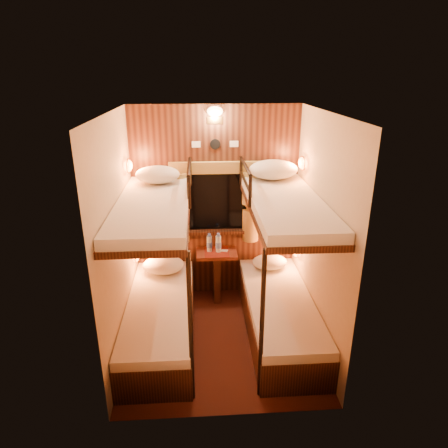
{
  "coord_description": "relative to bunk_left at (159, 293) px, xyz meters",
  "views": [
    {
      "loc": [
        -0.21,
        -3.63,
        2.75
      ],
      "look_at": [
        0.05,
        0.15,
        1.29
      ],
      "focal_mm": 32.0,
      "sensor_mm": 36.0,
      "label": 1
    }
  ],
  "objects": [
    {
      "name": "table",
      "position": [
        0.65,
        0.78,
        -0.14
      ],
      "size": [
        0.5,
        0.34,
        0.66
      ],
      "color": "maroon",
      "rests_on": "floor"
    },
    {
      "name": "back_panel",
      "position": [
        0.65,
        0.97,
        0.64
      ],
      "size": [
        2.0,
        0.03,
        2.4
      ],
      "primitive_type": "cube",
      "color": "black",
      "rests_on": "floor"
    },
    {
      "name": "reading_lamps",
      "position": [
        0.65,
        0.63,
        0.68
      ],
      "size": [
        2.0,
        0.2,
        1.25
      ],
      "color": "orange",
      "rests_on": "wall_left"
    },
    {
      "name": "sachet_a",
      "position": [
        0.75,
        0.8,
        0.09
      ],
      "size": [
        0.1,
        0.08,
        0.01
      ],
      "primitive_type": "cube",
      "rotation": [
        0.0,
        0.0,
        -0.31
      ],
      "color": "silver",
      "rests_on": "table"
    },
    {
      "name": "wall_left",
      "position": [
        -0.35,
        -0.07,
        0.64
      ],
      "size": [
        0.0,
        2.4,
        2.4
      ],
      "primitive_type": "plane",
      "rotation": [
        1.57,
        0.0,
        1.57
      ],
      "color": "#C6B293",
      "rests_on": "floor"
    },
    {
      "name": "pillow_upper_right",
      "position": [
        1.3,
        0.7,
        1.14
      ],
      "size": [
        0.56,
        0.4,
        0.22
      ],
      "primitive_type": "ellipsoid",
      "color": "white",
      "rests_on": "bunk_right"
    },
    {
      "name": "pillow_lower_left",
      "position": [
        -0.0,
        0.65,
        -0.0
      ],
      "size": [
        0.5,
        0.36,
        0.2
      ],
      "primitive_type": "ellipsoid",
      "color": "white",
      "rests_on": "bunk_left"
    },
    {
      "name": "bottle_right",
      "position": [
        0.67,
        0.78,
        0.2
      ],
      "size": [
        0.07,
        0.07,
        0.25
      ],
      "rotation": [
        0.0,
        0.0,
        -0.41
      ],
      "color": "#99BFE5",
      "rests_on": "table"
    },
    {
      "name": "sachet_b",
      "position": [
        0.76,
        0.81,
        0.09
      ],
      "size": [
        0.07,
        0.06,
        0.01
      ],
      "primitive_type": "cube",
      "rotation": [
        0.0,
        0.0,
        -0.12
      ],
      "color": "silver",
      "rests_on": "table"
    },
    {
      "name": "wall_front",
      "position": [
        0.65,
        -1.12,
        0.64
      ],
      "size": [
        2.4,
        0.0,
        2.4
      ],
      "primitive_type": "plane",
      "rotation": [
        -1.57,
        0.0,
        0.0
      ],
      "color": "#C6B293",
      "rests_on": "floor"
    },
    {
      "name": "ceiling",
      "position": [
        0.65,
        -0.07,
        1.84
      ],
      "size": [
        2.1,
        2.1,
        0.0
      ],
      "primitive_type": "plane",
      "rotation": [
        3.14,
        0.0,
        0.0
      ],
      "color": "silver",
      "rests_on": "wall_back"
    },
    {
      "name": "pillow_lower_right",
      "position": [
        1.3,
        0.68,
        -0.02
      ],
      "size": [
        0.43,
        0.31,
        0.17
      ],
      "primitive_type": "ellipsoid",
      "color": "white",
      "rests_on": "bunk_right"
    },
    {
      "name": "bunk_left",
      "position": [
        0.0,
        0.0,
        0.0
      ],
      "size": [
        0.72,
        1.9,
        1.82
      ],
      "color": "black",
      "rests_on": "floor"
    },
    {
      "name": "curtains",
      "position": [
        0.65,
        0.9,
        0.71
      ],
      "size": [
        1.1,
        0.22,
        1.0
      ],
      "color": "olive",
      "rests_on": "back_panel"
    },
    {
      "name": "pillow_upper_left",
      "position": [
        -0.0,
        0.61,
        1.12
      ],
      "size": [
        0.48,
        0.35,
        0.19
      ],
      "primitive_type": "ellipsoid",
      "color": "white",
      "rests_on": "bunk_left"
    },
    {
      "name": "wall_right",
      "position": [
        1.65,
        -0.07,
        0.64
      ],
      "size": [
        0.0,
        2.4,
        2.4
      ],
      "primitive_type": "plane",
      "rotation": [
        1.57,
        0.0,
        -1.57
      ],
      "color": "#C6B293",
      "rests_on": "floor"
    },
    {
      "name": "window",
      "position": [
        0.65,
        0.94,
        0.62
      ],
      "size": [
        1.0,
        0.12,
        0.79
      ],
      "color": "black",
      "rests_on": "back_panel"
    },
    {
      "name": "back_fixtures",
      "position": [
        0.65,
        0.93,
        1.69
      ],
      "size": [
        0.54,
        0.09,
        0.48
      ],
      "color": "black",
      "rests_on": "back_panel"
    },
    {
      "name": "wall_back",
      "position": [
        0.65,
        0.98,
        0.64
      ],
      "size": [
        2.4,
        0.0,
        2.4
      ],
      "primitive_type": "plane",
      "rotation": [
        1.57,
        0.0,
        0.0
      ],
      "color": "#C6B293",
      "rests_on": "floor"
    },
    {
      "name": "floor",
      "position": [
        0.65,
        -0.07,
        -0.56
      ],
      "size": [
        2.1,
        2.1,
        0.0
      ],
      "primitive_type": "plane",
      "color": "#36180E",
      "rests_on": "ground"
    },
    {
      "name": "bunk_right",
      "position": [
        1.3,
        0.0,
        0.0
      ],
      "size": [
        0.72,
        1.9,
        1.82
      ],
      "color": "black",
      "rests_on": "floor"
    },
    {
      "name": "bottle_left",
      "position": [
        0.56,
        0.8,
        0.19
      ],
      "size": [
        0.07,
        0.07,
        0.24
      ],
      "rotation": [
        0.0,
        0.0,
        0.38
      ],
      "color": "#99BFE5",
      "rests_on": "table"
    }
  ]
}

